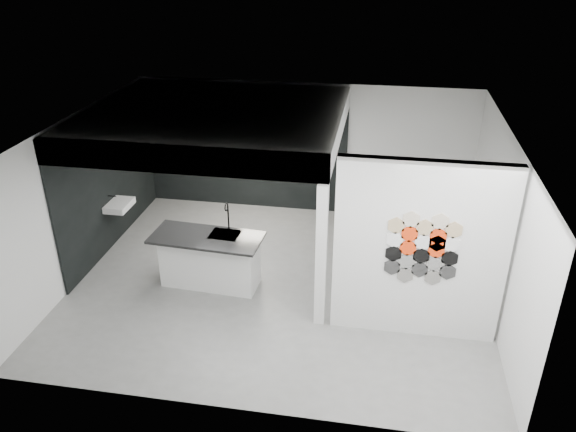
{
  "coord_description": "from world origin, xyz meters",
  "views": [
    {
      "loc": [
        1.54,
        -8.13,
        5.46
      ],
      "look_at": [
        0.1,
        0.3,
        1.15
      ],
      "focal_mm": 35.0,
      "sensor_mm": 36.0,
      "label": 1
    }
  ],
  "objects_px": {
    "glass_vase": "(311,151)",
    "utensil_cup": "(199,146)",
    "bottle_dark": "(242,147)",
    "kitchen_island": "(210,259)",
    "stockpot": "(206,144)",
    "kettle": "(292,150)",
    "partition_panel": "(419,252)",
    "glass_bowl": "(311,152)",
    "wall_basin": "(119,205)"
  },
  "relations": [
    {
      "from": "partition_panel",
      "to": "kettle",
      "type": "distance_m",
      "value": 4.59
    },
    {
      "from": "kettle",
      "to": "glass_vase",
      "type": "distance_m",
      "value": 0.41
    },
    {
      "from": "wall_basin",
      "to": "glass_bowl",
      "type": "height_order",
      "value": "glass_bowl"
    },
    {
      "from": "stockpot",
      "to": "utensil_cup",
      "type": "height_order",
      "value": "stockpot"
    },
    {
      "from": "glass_bowl",
      "to": "glass_vase",
      "type": "xyz_separation_m",
      "value": [
        0.0,
        0.0,
        0.02
      ]
    },
    {
      "from": "partition_panel",
      "to": "wall_basin",
      "type": "xyz_separation_m",
      "value": [
        -5.46,
        1.8,
        -0.55
      ]
    },
    {
      "from": "bottle_dark",
      "to": "kitchen_island",
      "type": "bearing_deg",
      "value": -86.86
    },
    {
      "from": "wall_basin",
      "to": "utensil_cup",
      "type": "bearing_deg",
      "value": 65.22
    },
    {
      "from": "kitchen_island",
      "to": "kettle",
      "type": "height_order",
      "value": "kitchen_island"
    },
    {
      "from": "kettle",
      "to": "utensil_cup",
      "type": "height_order",
      "value": "kettle"
    },
    {
      "from": "stockpot",
      "to": "glass_vase",
      "type": "bearing_deg",
      "value": 0.0
    },
    {
      "from": "glass_bowl",
      "to": "bottle_dark",
      "type": "relative_size",
      "value": 1.05
    },
    {
      "from": "kettle",
      "to": "glass_bowl",
      "type": "height_order",
      "value": "kettle"
    },
    {
      "from": "kitchen_island",
      "to": "utensil_cup",
      "type": "distance_m",
      "value": 3.43
    },
    {
      "from": "partition_panel",
      "to": "bottle_dark",
      "type": "height_order",
      "value": "partition_panel"
    },
    {
      "from": "stockpot",
      "to": "utensil_cup",
      "type": "xyz_separation_m",
      "value": [
        -0.16,
        0.0,
        -0.04
      ]
    },
    {
      "from": "stockpot",
      "to": "bottle_dark",
      "type": "height_order",
      "value": "stockpot"
    },
    {
      "from": "bottle_dark",
      "to": "utensil_cup",
      "type": "relative_size",
      "value": 1.26
    },
    {
      "from": "partition_panel",
      "to": "kettle",
      "type": "bearing_deg",
      "value": 122.74
    },
    {
      "from": "kitchen_island",
      "to": "utensil_cup",
      "type": "xyz_separation_m",
      "value": [
        -1.13,
        3.12,
        0.87
      ]
    },
    {
      "from": "kitchen_island",
      "to": "utensil_cup",
      "type": "relative_size",
      "value": 16.52
    },
    {
      "from": "glass_vase",
      "to": "bottle_dark",
      "type": "xyz_separation_m",
      "value": [
        -1.48,
        0.0,
        -0.0
      ]
    },
    {
      "from": "kettle",
      "to": "glass_vase",
      "type": "bearing_deg",
      "value": 24.28
    },
    {
      "from": "partition_panel",
      "to": "kitchen_island",
      "type": "height_order",
      "value": "partition_panel"
    },
    {
      "from": "kitchen_island",
      "to": "partition_panel",
      "type": "bearing_deg",
      "value": -8.65
    },
    {
      "from": "kitchen_island",
      "to": "bottle_dark",
      "type": "xyz_separation_m",
      "value": [
        -0.17,
        3.12,
        0.89
      ]
    },
    {
      "from": "wall_basin",
      "to": "bottle_dark",
      "type": "xyz_separation_m",
      "value": [
        1.91,
        2.07,
        0.54
      ]
    },
    {
      "from": "stockpot",
      "to": "partition_panel",
      "type": "bearing_deg",
      "value": -41.58
    },
    {
      "from": "glass_bowl",
      "to": "stockpot",
      "type": "bearing_deg",
      "value": 180.0
    },
    {
      "from": "stockpot",
      "to": "glass_vase",
      "type": "xyz_separation_m",
      "value": [
        2.28,
        0.0,
        -0.02
      ]
    },
    {
      "from": "wall_basin",
      "to": "stockpot",
      "type": "xyz_separation_m",
      "value": [
        1.11,
        2.07,
        0.57
      ]
    },
    {
      "from": "kettle",
      "to": "glass_vase",
      "type": "relative_size",
      "value": 1.17
    },
    {
      "from": "kitchen_island",
      "to": "stockpot",
      "type": "xyz_separation_m",
      "value": [
        -0.97,
        3.12,
        0.91
      ]
    },
    {
      "from": "glass_bowl",
      "to": "utensil_cup",
      "type": "bearing_deg",
      "value": 180.0
    },
    {
      "from": "partition_panel",
      "to": "bottle_dark",
      "type": "xyz_separation_m",
      "value": [
        -3.56,
        3.87,
        -0.01
      ]
    },
    {
      "from": "partition_panel",
      "to": "utensil_cup",
      "type": "xyz_separation_m",
      "value": [
        -4.51,
        3.87,
        -0.02
      ]
    },
    {
      "from": "bottle_dark",
      "to": "glass_vase",
      "type": "bearing_deg",
      "value": 0.0
    },
    {
      "from": "kitchen_island",
      "to": "glass_vase",
      "type": "distance_m",
      "value": 3.5
    },
    {
      "from": "wall_basin",
      "to": "utensil_cup",
      "type": "relative_size",
      "value": 5.22
    },
    {
      "from": "stockpot",
      "to": "glass_vase",
      "type": "relative_size",
      "value": 1.56
    },
    {
      "from": "glass_bowl",
      "to": "glass_vase",
      "type": "bearing_deg",
      "value": 0.0
    },
    {
      "from": "kettle",
      "to": "partition_panel",
      "type": "bearing_deg",
      "value": -32.98
    },
    {
      "from": "wall_basin",
      "to": "utensil_cup",
      "type": "xyz_separation_m",
      "value": [
        0.95,
        2.07,
        0.53
      ]
    },
    {
      "from": "wall_basin",
      "to": "kettle",
      "type": "xyz_separation_m",
      "value": [
        2.98,
        2.07,
        0.55
      ]
    },
    {
      "from": "kettle",
      "to": "glass_vase",
      "type": "height_order",
      "value": "same"
    },
    {
      "from": "kitchen_island",
      "to": "stockpot",
      "type": "distance_m",
      "value": 3.39
    },
    {
      "from": "glass_bowl",
      "to": "bottle_dark",
      "type": "height_order",
      "value": "bottle_dark"
    },
    {
      "from": "kitchen_island",
      "to": "glass_vase",
      "type": "bearing_deg",
      "value": 71.02
    },
    {
      "from": "glass_vase",
      "to": "utensil_cup",
      "type": "height_order",
      "value": "glass_vase"
    },
    {
      "from": "glass_vase",
      "to": "bottle_dark",
      "type": "height_order",
      "value": "glass_vase"
    }
  ]
}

